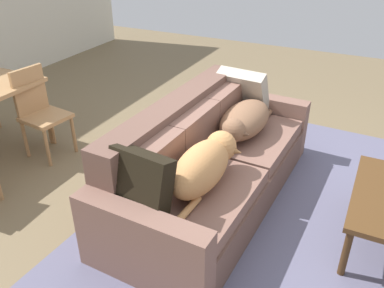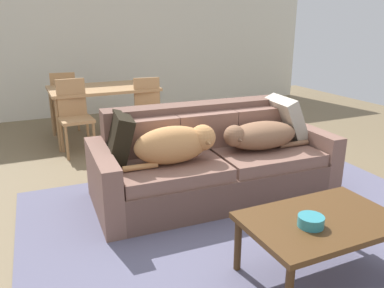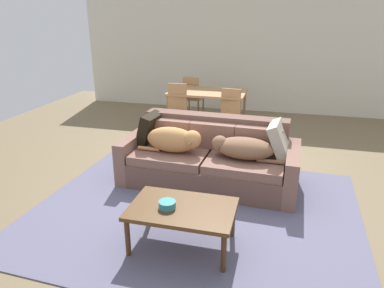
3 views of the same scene
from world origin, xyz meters
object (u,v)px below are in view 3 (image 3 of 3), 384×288
Objects in this scene: coffee_table at (182,212)px; dog_on_left_cushion at (175,140)px; dog_on_right_cushion at (242,148)px; dining_chair_near_left at (176,107)px; couch at (210,159)px; dining_chair_far_left at (192,95)px; throw_pillow_by_right_arm at (280,141)px; dining_table at (208,94)px; throw_pillow_by_left_arm at (149,129)px; dining_chair_near_right at (229,112)px; bowl_on_coffee_table at (167,205)px.

dog_on_left_cushion is at bearing 109.88° from coffee_table.
dining_chair_near_left is at bearing 128.79° from dog_on_right_cushion.
dining_chair_far_left is (-1.02, 2.99, 0.18)m from couch.
coffee_table is 1.06× the size of dining_chair_near_left.
couch is at bearing -178.73° from throw_pillow_by_right_arm.
dining_chair_far_left is (-0.47, 0.63, -0.19)m from dining_table.
throw_pillow_by_right_arm is 0.32× the size of dining_table.
dog_on_left_cushion is 1.42m from coffee_table.
dining_chair_near_left is (-0.49, -0.53, -0.16)m from dining_table.
throw_pillow_by_left_arm is 1.75m from dining_chair_near_left.
couch is 0.54m from dog_on_right_cushion.
dining_chair_near_right is at bearing -45.76° from dining_table.
couch is at bearing 114.48° from dining_chair_far_left.
dining_table is at bearing 113.62° from dog_on_right_cushion.
dining_chair_far_left reaches higher than dog_on_right_cushion.
throw_pillow_by_left_arm is 2.30m from dining_table.
couch reaches higher than dog_on_left_cushion.
dining_chair_far_left reaches higher than throw_pillow_by_left_arm.
throw_pillow_by_right_arm is 2.05m from dining_chair_near_right.
dining_chair_near_right is (0.51, -0.52, -0.19)m from dining_table.
throw_pillow_by_left_arm is 1.79m from throw_pillow_by_right_arm.
dog_on_left_cushion is 0.95× the size of dog_on_right_cushion.
coffee_table is at bearing -119.65° from throw_pillow_by_right_arm.
throw_pillow_by_left_arm is at bearing 120.47° from coffee_table.
throw_pillow_by_right_arm is at bearing 3.54° from couch.
throw_pillow_by_left_arm is 1.85m from coffee_table.
couch is 14.33× the size of bowl_on_coffee_table.
throw_pillow_by_right_arm reaches higher than couch.
dog_on_right_cushion reaches higher than bowl_on_coffee_table.
throw_pillow_by_right_arm is at bearing -56.05° from dining_chair_near_right.
dining_chair_near_left is at bearing 94.61° from throw_pillow_by_left_arm.
throw_pillow_by_left_arm is (-0.45, 0.26, 0.03)m from dog_on_left_cushion.
dining_table is 0.76m from dining_chair_near_right.
throw_pillow_by_left_arm is at bearing 177.72° from throw_pillow_by_right_arm.
dining_table is (-0.58, 3.85, 0.30)m from coffee_table.
coffee_table is at bearing -104.49° from dog_on_right_cushion.
dining_chair_near_right is (-0.47, 1.99, -0.09)m from dog_on_right_cushion.
dining_table is (-0.45, 3.90, 0.21)m from bowl_on_coffee_table.
bowl_on_coffee_table is 3.38m from dining_chair_near_right.
dog_on_left_cushion is at bearing -171.76° from throw_pillow_by_right_arm.
coffee_table is at bearing -81.41° from dining_table.
dining_chair_far_left reaches higher than dining_chair_near_right.
dog_on_right_cushion is 1.41m from coffee_table.
dining_chair_near_left is at bearing -132.89° from dining_table.
throw_pillow_by_left_arm reaches higher than dining_table.
throw_pillow_by_left_arm reaches higher than coffee_table.
dog_on_left_cushion is 0.95× the size of dining_chair_far_left.
dining_table is 0.81m from dining_chair_far_left.
couch is 0.96m from throw_pillow_by_right_arm.
throw_pillow_by_right_arm is at bearing 57.50° from bowl_on_coffee_table.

